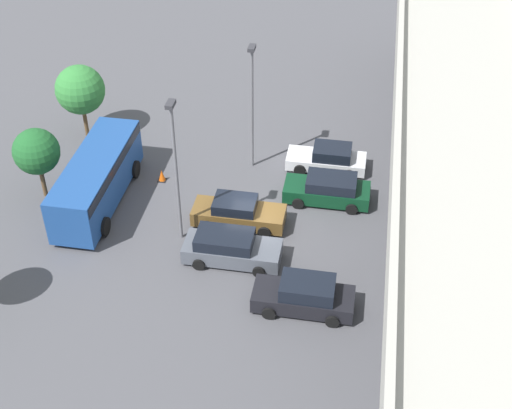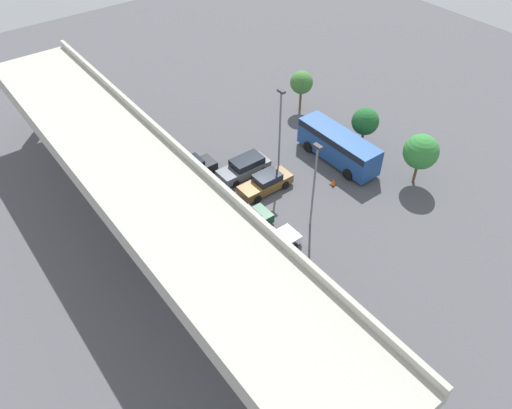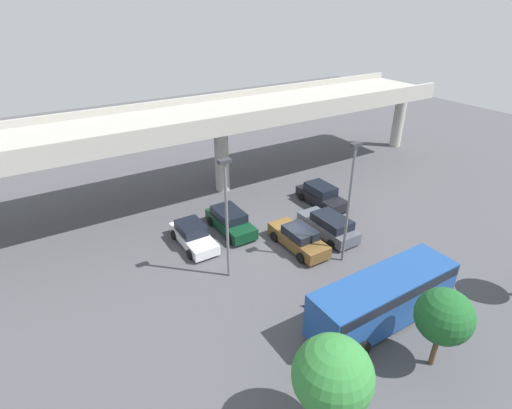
{
  "view_description": "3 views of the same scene",
  "coord_description": "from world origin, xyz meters",
  "px_view_note": "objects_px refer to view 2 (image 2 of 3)",
  "views": [
    {
      "loc": [
        28.05,
        4.99,
        23.63
      ],
      "look_at": [
        -0.18,
        0.08,
        1.22
      ],
      "focal_mm": 50.0,
      "sensor_mm": 36.0,
      "label": 1
    },
    {
      "loc": [
        -25.05,
        19.33,
        27.22
      ],
      "look_at": [
        -1.94,
        1.7,
        1.09
      ],
      "focal_mm": 35.0,
      "sensor_mm": 36.0,
      "label": 2
    },
    {
      "loc": [
        -14.17,
        -18.34,
        14.96
      ],
      "look_at": [
        -0.89,
        3.02,
        1.8
      ],
      "focal_mm": 28.0,
      "sensor_mm": 36.0,
      "label": 3
    }
  ],
  "objects_px": {
    "parked_car_0": "(270,245)",
    "tree_front_left": "(421,152)",
    "parked_car_3": "(245,167)",
    "parked_car_4": "(190,169)",
    "traffic_cone": "(333,182)",
    "lamp_post_mid_lot": "(280,125)",
    "tree_front_centre": "(365,122)",
    "tree_front_right": "(301,83)",
    "parked_car_1": "(243,223)",
    "lamp_post_near_aisle": "(314,180)",
    "parked_car_2": "(266,183)",
    "shuttle_bus": "(338,145)"
  },
  "relations": [
    {
      "from": "parked_car_1",
      "to": "traffic_cone",
      "type": "xyz_separation_m",
      "value": [
        -0.25,
        -9.33,
        -0.41
      ]
    },
    {
      "from": "traffic_cone",
      "to": "tree_front_centre",
      "type": "bearing_deg",
      "value": -67.87
    },
    {
      "from": "lamp_post_mid_lot",
      "to": "tree_front_right",
      "type": "xyz_separation_m",
      "value": [
        6.44,
        -8.11,
        -1.51
      ]
    },
    {
      "from": "parked_car_3",
      "to": "tree_front_left",
      "type": "height_order",
      "value": "tree_front_left"
    },
    {
      "from": "parked_car_2",
      "to": "lamp_post_near_aisle",
      "type": "relative_size",
      "value": 0.64
    },
    {
      "from": "parked_car_2",
      "to": "lamp_post_mid_lot",
      "type": "relative_size",
      "value": 0.61
    },
    {
      "from": "parked_car_4",
      "to": "lamp_post_mid_lot",
      "type": "distance_m",
      "value": 8.64
    },
    {
      "from": "lamp_post_near_aisle",
      "to": "tree_front_centre",
      "type": "distance_m",
      "value": 11.76
    },
    {
      "from": "parked_car_0",
      "to": "tree_front_left",
      "type": "height_order",
      "value": "tree_front_left"
    },
    {
      "from": "parked_car_0",
      "to": "tree_front_centre",
      "type": "relative_size",
      "value": 1.09
    },
    {
      "from": "parked_car_3",
      "to": "lamp_post_mid_lot",
      "type": "xyz_separation_m",
      "value": [
        -1.25,
        -2.8,
        3.84
      ]
    },
    {
      "from": "lamp_post_mid_lot",
      "to": "parked_car_3",
      "type": "bearing_deg",
      "value": 65.99
    },
    {
      "from": "shuttle_bus",
      "to": "lamp_post_mid_lot",
      "type": "distance_m",
      "value": 6.23
    },
    {
      "from": "parked_car_4",
      "to": "tree_front_centre",
      "type": "xyz_separation_m",
      "value": [
        -6.0,
        -14.93,
        2.09
      ]
    },
    {
      "from": "parked_car_3",
      "to": "tree_front_centre",
      "type": "height_order",
      "value": "tree_front_centre"
    },
    {
      "from": "parked_car_4",
      "to": "traffic_cone",
      "type": "xyz_separation_m",
      "value": [
        -8.4,
        -9.02,
        -0.44
      ]
    },
    {
      "from": "parked_car_0",
      "to": "lamp_post_near_aisle",
      "type": "relative_size",
      "value": 0.6
    },
    {
      "from": "parked_car_3",
      "to": "parked_car_4",
      "type": "xyz_separation_m",
      "value": [
        2.61,
        3.92,
        0.01
      ]
    },
    {
      "from": "lamp_post_near_aisle",
      "to": "tree_front_centre",
      "type": "xyz_separation_m",
      "value": [
        4.75,
        -10.64,
        -1.56
      ]
    },
    {
      "from": "lamp_post_mid_lot",
      "to": "parked_car_4",
      "type": "bearing_deg",
      "value": 60.14
    },
    {
      "from": "parked_car_4",
      "to": "tree_front_centre",
      "type": "bearing_deg",
      "value": -21.89
    },
    {
      "from": "tree_front_left",
      "to": "parked_car_3",
      "type": "bearing_deg",
      "value": 48.66
    },
    {
      "from": "tree_front_centre",
      "to": "tree_front_right",
      "type": "xyz_separation_m",
      "value": [
        8.58,
        0.1,
        0.23
      ]
    },
    {
      "from": "traffic_cone",
      "to": "parked_car_0",
      "type": "bearing_deg",
      "value": 106.93
    },
    {
      "from": "parked_car_3",
      "to": "parked_car_4",
      "type": "relative_size",
      "value": 1.04
    },
    {
      "from": "parked_car_1",
      "to": "tree_front_right",
      "type": "height_order",
      "value": "tree_front_right"
    },
    {
      "from": "parked_car_3",
      "to": "parked_car_4",
      "type": "bearing_deg",
      "value": -33.66
    },
    {
      "from": "parked_car_0",
      "to": "traffic_cone",
      "type": "relative_size",
      "value": 6.41
    },
    {
      "from": "parked_car_4",
      "to": "lamp_post_near_aisle",
      "type": "bearing_deg",
      "value": -68.24
    },
    {
      "from": "parked_car_0",
      "to": "traffic_cone",
      "type": "xyz_separation_m",
      "value": [
        2.75,
        -9.04,
        -0.36
      ]
    },
    {
      "from": "parked_car_3",
      "to": "traffic_cone",
      "type": "xyz_separation_m",
      "value": [
        -5.79,
        -5.1,
        -0.42
      ]
    },
    {
      "from": "tree_front_centre",
      "to": "lamp_post_mid_lot",
      "type": "bearing_deg",
      "value": 75.38
    },
    {
      "from": "tree_front_left",
      "to": "tree_front_centre",
      "type": "distance_m",
      "value": 6.24
    },
    {
      "from": "tree_front_left",
      "to": "traffic_cone",
      "type": "relative_size",
      "value": 6.58
    },
    {
      "from": "tree_front_right",
      "to": "traffic_cone",
      "type": "height_order",
      "value": "tree_front_right"
    },
    {
      "from": "parked_car_1",
      "to": "lamp_post_near_aisle",
      "type": "xyz_separation_m",
      "value": [
        -2.61,
        -4.59,
        3.67
      ]
    },
    {
      "from": "tree_front_centre",
      "to": "traffic_cone",
      "type": "distance_m",
      "value": 6.86
    },
    {
      "from": "tree_front_left",
      "to": "tree_front_centre",
      "type": "relative_size",
      "value": 1.12
    },
    {
      "from": "lamp_post_near_aisle",
      "to": "tree_front_left",
      "type": "xyz_separation_m",
      "value": [
        -1.48,
        -10.56,
        -1.28
      ]
    },
    {
      "from": "parked_car_1",
      "to": "shuttle_bus",
      "type": "distance_m",
      "value": 12.32
    },
    {
      "from": "parked_car_0",
      "to": "parked_car_4",
      "type": "xyz_separation_m",
      "value": [
        11.15,
        -0.01,
        0.08
      ]
    },
    {
      "from": "shuttle_bus",
      "to": "tree_front_right",
      "type": "xyz_separation_m",
      "value": [
        8.55,
        -3.04,
        1.43
      ]
    },
    {
      "from": "parked_car_1",
      "to": "parked_car_3",
      "type": "relative_size",
      "value": 0.97
    },
    {
      "from": "tree_front_left",
      "to": "tree_front_right",
      "type": "height_order",
      "value": "tree_front_left"
    },
    {
      "from": "lamp_post_near_aisle",
      "to": "traffic_cone",
      "type": "relative_size",
      "value": 10.67
    },
    {
      "from": "traffic_cone",
      "to": "parked_car_1",
      "type": "bearing_deg",
      "value": 88.44
    },
    {
      "from": "lamp_post_near_aisle",
      "to": "traffic_cone",
      "type": "distance_m",
      "value": 6.68
    },
    {
      "from": "parked_car_0",
      "to": "tree_front_centre",
      "type": "height_order",
      "value": "tree_front_centre"
    },
    {
      "from": "parked_car_1",
      "to": "traffic_cone",
      "type": "relative_size",
      "value": 6.56
    },
    {
      "from": "lamp_post_near_aisle",
      "to": "parked_car_3",
      "type": "bearing_deg",
      "value": 2.6
    }
  ]
}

